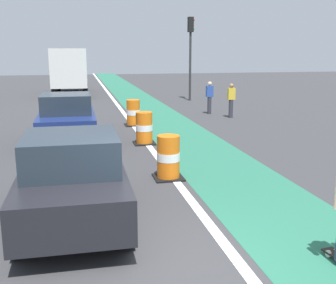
{
  "coord_description": "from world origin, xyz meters",
  "views": [
    {
      "loc": [
        -1.37,
        -5.56,
        3.15
      ],
      "look_at": [
        0.6,
        3.45,
        1.1
      ],
      "focal_mm": 44.57,
      "sensor_mm": 36.0,
      "label": 1
    }
  ],
  "objects": [
    {
      "name": "traffic_barrel_back",
      "position": [
        0.92,
        11.8,
        0.53
      ],
      "size": [
        0.73,
        0.73,
        1.09
      ],
      "color": "orange",
      "rests_on": "ground"
    },
    {
      "name": "delivery_truck_down_block",
      "position": [
        -1.79,
        25.27,
        1.85
      ],
      "size": [
        2.46,
        7.64,
        3.23
      ],
      "color": "silver",
      "rests_on": "ground"
    },
    {
      "name": "parked_sedan_second",
      "position": [
        -1.75,
        8.97,
        0.83
      ],
      "size": [
        1.93,
        4.1,
        1.7
      ],
      "color": "navy",
      "rests_on": "ground"
    },
    {
      "name": "lane_divider_stripe",
      "position": [
        0.9,
        12.0,
        0.01
      ],
      "size": [
        0.2,
        80.0,
        0.01
      ],
      "primitive_type": "cube",
      "color": "silver",
      "rests_on": "ground"
    },
    {
      "name": "pedestrian_waiting",
      "position": [
        5.69,
        12.87,
        0.86
      ],
      "size": [
        0.34,
        0.2,
        1.61
      ],
      "color": "#33333D",
      "rests_on": "ground"
    },
    {
      "name": "bike_lane_strip",
      "position": [
        2.4,
        12.0,
        0.0
      ],
      "size": [
        2.5,
        80.0,
        0.01
      ],
      "primitive_type": "cube",
      "color": "#286B51",
      "rests_on": "ground"
    },
    {
      "name": "traffic_barrel_mid",
      "position": [
        0.81,
        8.21,
        0.53
      ],
      "size": [
        0.73,
        0.73,
        1.09
      ],
      "color": "orange",
      "rests_on": "ground"
    },
    {
      "name": "ground_plane",
      "position": [
        0.0,
        0.0,
        0.0
      ],
      "size": [
        100.0,
        100.0,
        0.0
      ],
      "primitive_type": "plane",
      "color": "#38383A"
    },
    {
      "name": "parked_sedan_nearest",
      "position": [
        -1.52,
        1.97,
        0.83
      ],
      "size": [
        1.94,
        4.11,
        1.7
      ],
      "color": "black",
      "rests_on": "ground"
    },
    {
      "name": "traffic_barrel_front",
      "position": [
        0.77,
        4.19,
        0.53
      ],
      "size": [
        0.73,
        0.73,
        1.09
      ],
      "color": "orange",
      "rests_on": "ground"
    },
    {
      "name": "pedestrian_crossing",
      "position": [
        5.07,
        14.23,
        0.86
      ],
      "size": [
        0.34,
        0.2,
        1.61
      ],
      "color": "#33333D",
      "rests_on": "ground"
    },
    {
      "name": "traffic_light_corner",
      "position": [
        5.61,
        19.89,
        3.5
      ],
      "size": [
        0.41,
        0.32,
        5.1
      ],
      "color": "#2D2D2D",
      "rests_on": "ground"
    }
  ]
}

